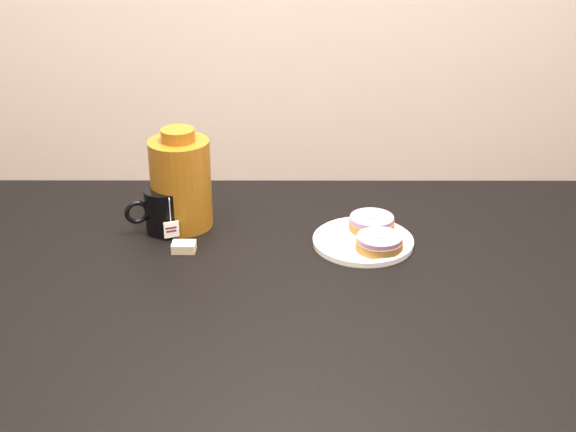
{
  "coord_description": "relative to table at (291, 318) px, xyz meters",
  "views": [
    {
      "loc": [
        -0.0,
        -1.25,
        1.48
      ],
      "look_at": [
        -0.01,
        0.14,
        0.81
      ],
      "focal_mm": 50.0,
      "sensor_mm": 36.0,
      "label": 1
    }
  ],
  "objects": [
    {
      "name": "table",
      "position": [
        0.0,
        0.0,
        0.0
      ],
      "size": [
        1.4,
        0.9,
        0.75
      ],
      "color": "black",
      "rests_on": "ground_plane"
    },
    {
      "name": "plate",
      "position": [
        0.14,
        0.14,
        0.09
      ],
      "size": [
        0.2,
        0.2,
        0.01
      ],
      "color": "white",
      "rests_on": "table"
    },
    {
      "name": "bagel_back",
      "position": [
        0.16,
        0.18,
        0.11
      ],
      "size": [
        0.11,
        0.11,
        0.03
      ],
      "color": "brown",
      "rests_on": "plate"
    },
    {
      "name": "bagel_front",
      "position": [
        0.17,
        0.09,
        0.11
      ],
      "size": [
        0.1,
        0.1,
        0.03
      ],
      "color": "brown",
      "rests_on": "plate"
    },
    {
      "name": "mug",
      "position": [
        -0.25,
        0.19,
        0.13
      ],
      "size": [
        0.13,
        0.11,
        0.09
      ],
      "rotation": [
        0.0,
        0.0,
        0.36
      ],
      "color": "black",
      "rests_on": "table"
    },
    {
      "name": "teabag_pouch",
      "position": [
        -0.21,
        0.1,
        0.09
      ],
      "size": [
        0.05,
        0.03,
        0.02
      ],
      "primitive_type": "cube",
      "rotation": [
        0.0,
        0.0,
        -0.02
      ],
      "color": "#C6B793",
      "rests_on": "table"
    },
    {
      "name": "bagel_package",
      "position": [
        -0.22,
        0.22,
        0.18
      ],
      "size": [
        0.13,
        0.13,
        0.21
      ],
      "rotation": [
        0.0,
        0.0,
        0.08
      ],
      "color": "#63360D",
      "rests_on": "table"
    }
  ]
}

